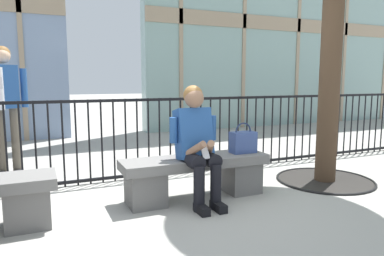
# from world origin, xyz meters

# --- Properties ---
(ground_plane) EXTENTS (60.00, 60.00, 0.00)m
(ground_plane) POSITION_xyz_m (0.00, 0.00, 0.00)
(ground_plane) COLOR #9E9B93
(stone_bench) EXTENTS (1.60, 0.44, 0.45)m
(stone_bench) POSITION_xyz_m (0.00, 0.00, 0.27)
(stone_bench) COLOR slate
(stone_bench) RESTS_ON ground
(seated_person_with_phone) EXTENTS (0.52, 0.66, 1.21)m
(seated_person_with_phone) POSITION_xyz_m (-0.05, -0.13, 0.65)
(seated_person_with_phone) COLOR black
(seated_person_with_phone) RESTS_ON ground
(handbag_on_bench) EXTENTS (0.28, 0.16, 0.34)m
(handbag_on_bench) POSITION_xyz_m (0.58, -0.01, 0.58)
(handbag_on_bench) COLOR #33477F
(handbag_on_bench) RESTS_ON stone_bench
(bystander_further_back) EXTENTS (0.55, 0.44, 1.71)m
(bystander_further_back) POSITION_xyz_m (-1.91, 1.93, 1.00)
(bystander_further_back) COLOR #6B6051
(bystander_further_back) RESTS_ON ground
(plaza_railing) EXTENTS (9.11, 0.04, 1.04)m
(plaza_railing) POSITION_xyz_m (0.00, 0.99, 0.52)
(plaza_railing) COLOR black
(plaza_railing) RESTS_ON ground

